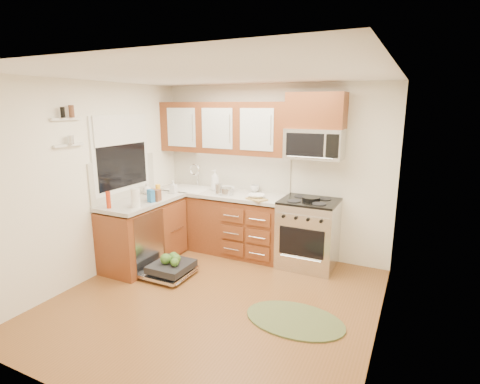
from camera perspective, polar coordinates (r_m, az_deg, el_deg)
The scene contains 38 objects.
floor at distance 4.50m, azimuth -3.89°, elevation -16.22°, with size 3.50×3.50×0.00m, color brown.
ceiling at distance 3.94m, azimuth -4.48°, elevation 17.38°, with size 3.50×3.50×0.00m, color white.
wall_back at distance 5.59m, azimuth 4.86°, elevation 3.22°, with size 3.50×0.04×2.50m, color white.
wall_front at distance 2.74m, azimuth -22.98°, elevation -8.29°, with size 3.50×0.04×2.50m, color white.
wall_left at distance 5.13m, azimuth -21.33°, elevation 1.48°, with size 0.04×3.50×2.50m, color white.
wall_right at distance 3.53m, azimuth 21.28°, elevation -3.47°, with size 0.04×3.50×2.50m, color white.
base_cabinet_back at distance 5.83m, azimuth -3.06°, elevation -4.71°, with size 2.05×0.60×0.85m, color #5C3014.
base_cabinet_left at distance 5.50m, azimuth -14.47°, elevation -6.20°, with size 0.60×1.25×0.85m, color #5C3014.
countertop_back at distance 5.69m, azimuth -3.17°, elevation -0.18°, with size 2.07×0.64×0.05m, color #B8B2A8.
countertop_left at distance 5.36m, azimuth -14.68°, elevation -1.42°, with size 0.64×1.27×0.05m, color #B8B2A8.
backsplash_back at distance 5.88m, azimuth -1.81°, elevation 3.35°, with size 2.05×0.02×0.57m, color beige.
backsplash_left at distance 5.49m, azimuth -17.21°, elevation 2.07°, with size 0.02×1.25×0.57m, color beige.
upper_cabinets at distance 5.67m, azimuth -2.62°, elevation 9.75°, with size 2.05×0.35×0.75m, color #5C3014, non-canonical shape.
cabinet_over_mw at distance 5.14m, azimuth 11.57°, elevation 12.07°, with size 0.76×0.35×0.47m, color #5C3014.
range at distance 5.29m, azimuth 10.35°, elevation -6.22°, with size 0.76×0.64×0.95m, color silver, non-canonical shape.
microwave at distance 5.14m, azimuth 11.28°, elevation 7.21°, with size 0.76×0.38×0.40m, color silver, non-canonical shape.
sink at distance 5.96m, azimuth -7.66°, elevation -0.65°, with size 0.62×0.50×0.26m, color white, non-canonical shape.
dishwasher at distance 5.11m, azimuth -10.76°, elevation -11.45°, with size 0.70×0.60×0.20m, color silver, non-canonical shape.
window at distance 5.42m, azimuth -17.63°, elevation 5.55°, with size 0.03×1.05×1.05m, color white, non-canonical shape.
window_blind at distance 5.37m, azimuth -17.67°, elevation 9.03°, with size 0.02×0.96×0.40m, color white.
shelf_upper at distance 4.79m, azimuth -24.97°, elevation 10.07°, with size 0.04×0.40×0.03m, color white.
shelf_lower at distance 4.81m, azimuth -24.63°, elevation 6.51°, with size 0.04×0.40×0.03m, color white.
rug at distance 4.18m, azimuth 8.32°, elevation -18.73°, with size 1.06×0.69×0.02m, color #5E6F3F, non-canonical shape.
skillet at distance 5.14m, azimuth 10.76°, elevation -1.00°, with size 0.24×0.24×0.04m, color black.
stock_pot at distance 5.45m, azimuth -2.08°, elevation 0.09°, with size 0.18×0.18×0.11m, color silver.
cutting_board at distance 5.18m, azimuth 2.54°, elevation -1.09°, with size 0.28×0.18×0.02m, color #9F8248.
canister at distance 5.46m, azimuth -3.26°, elevation 0.42°, with size 0.10×0.10×0.17m, color silver.
paper_towel_roll at distance 4.96m, azimuth -15.63°, elevation -0.86°, with size 0.11×0.11×0.25m, color white.
mustard_bottle at distance 5.30m, azimuth -12.37°, elevation 0.00°, with size 0.07×0.07×0.21m, color #F6AB1B.
red_bottle at distance 5.02m, azimuth -19.42°, elevation -1.15°, with size 0.06×0.06×0.22m, color #B32D0E.
wooden_box at distance 5.25m, azimuth -12.89°, elevation -0.48°, with size 0.16×0.11×0.16m, color brown.
blue_carton at distance 5.19m, azimuth -13.42°, elevation -0.57°, with size 0.11×0.06×0.17m, color #2468AC.
bowl_a at distance 5.26m, azimuth 2.47°, elevation -0.67°, with size 0.23×0.23×0.06m, color #999999.
bowl_b at distance 5.64m, azimuth -2.06°, elevation 0.37°, with size 0.24×0.24×0.08m, color #999999.
cup at distance 5.64m, azimuth 2.27°, elevation 0.53°, with size 0.13×0.13×0.11m, color #999999.
soap_bottle_a at distance 5.71m, azimuth -3.84°, elevation 1.78°, with size 0.12×0.13×0.32m, color #999999.
soap_bottle_b at distance 5.63m, azimuth -10.12°, elevation 0.77°, with size 0.09×0.09×0.19m, color #999999.
soap_bottle_c at distance 5.67m, azimuth -14.00°, elevation 0.51°, with size 0.13×0.13×0.17m, color #999999.
Camera 1 is at (1.98, -3.39, 2.20)m, focal length 28.00 mm.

